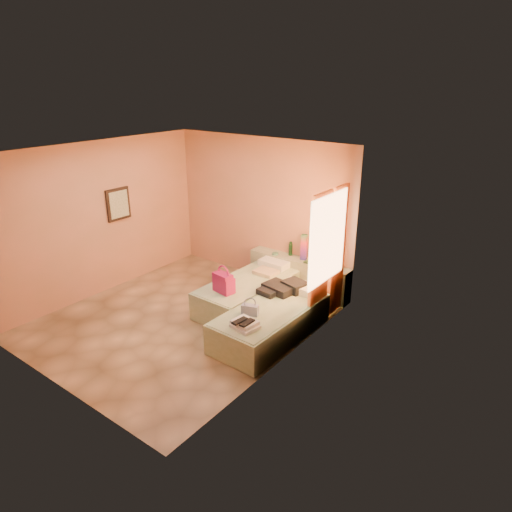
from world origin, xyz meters
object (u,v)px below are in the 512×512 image
(headboard_ledge, at_px, (298,275))
(bed_left, at_px, (249,293))
(green_book, at_px, (309,262))
(towel_stack, at_px, (245,325))
(blue_handbag, at_px, (250,310))
(bed_right, at_px, (271,322))
(water_bottle, at_px, (291,249))
(magenta_handbag, at_px, (224,283))
(flower_vase, at_px, (332,261))

(headboard_ledge, height_order, bed_left, headboard_ledge)
(headboard_ledge, distance_m, bed_left, 1.12)
(green_book, height_order, towel_stack, green_book)
(bed_left, relative_size, blue_handbag, 7.95)
(green_book, bearing_deg, bed_right, -77.20)
(water_bottle, relative_size, magenta_handbag, 0.73)
(bed_right, xyz_separation_m, towel_stack, (0.05, -0.71, 0.30))
(bed_right, bearing_deg, magenta_handbag, -179.14)
(towel_stack, bearing_deg, bed_right, 93.89)
(bed_right, bearing_deg, bed_left, 146.97)
(flower_vase, distance_m, towel_stack, 2.36)
(blue_handbag, xyz_separation_m, towel_stack, (0.18, -0.35, -0.03))
(flower_vase, bearing_deg, magenta_handbag, -124.56)
(bed_left, xyz_separation_m, green_book, (0.63, 1.00, 0.42))
(headboard_ledge, height_order, blue_handbag, blue_handbag)
(magenta_handbag, xyz_separation_m, blue_handbag, (0.82, -0.36, -0.09))
(blue_handbag, bearing_deg, green_book, 73.66)
(green_book, relative_size, flower_vase, 0.64)
(magenta_handbag, relative_size, towel_stack, 1.02)
(bed_right, xyz_separation_m, water_bottle, (-0.77, 1.75, 0.53))
(headboard_ledge, bearing_deg, bed_right, -72.53)
(bed_right, height_order, green_book, green_book)
(magenta_handbag, relative_size, blue_handbag, 1.42)
(water_bottle, bearing_deg, bed_left, -96.69)
(blue_handbag, bearing_deg, magenta_handbag, 135.70)
(water_bottle, distance_m, blue_handbag, 2.20)
(flower_vase, height_order, towel_stack, flower_vase)
(bed_right, height_order, magenta_handbag, magenta_handbag)
(headboard_ledge, relative_size, blue_handbag, 8.15)
(towel_stack, bearing_deg, headboard_ledge, 103.57)
(green_book, xyz_separation_m, towel_stack, (0.32, -2.32, -0.12))
(blue_handbag, bearing_deg, bed_right, 49.14)
(green_book, relative_size, towel_stack, 0.53)
(bed_left, height_order, flower_vase, flower_vase)
(magenta_handbag, distance_m, blue_handbag, 0.90)
(headboard_ledge, xyz_separation_m, magenta_handbag, (-0.43, -1.66, 0.34))
(bed_left, xyz_separation_m, towel_stack, (0.95, -1.32, 0.30))
(magenta_handbag, bearing_deg, green_book, 76.15)
(headboard_ledge, relative_size, magenta_handbag, 5.74)
(towel_stack, bearing_deg, green_book, 97.83)
(bed_right, distance_m, towel_stack, 0.77)
(headboard_ledge, distance_m, bed_right, 1.75)
(bed_right, height_order, flower_vase, flower_vase)
(bed_right, distance_m, water_bottle, 1.98)
(bed_left, height_order, blue_handbag, blue_handbag)
(bed_left, xyz_separation_m, magenta_handbag, (-0.05, -0.61, 0.42))
(water_bottle, bearing_deg, magenta_handbag, -96.08)
(flower_vase, bearing_deg, green_book, -176.81)
(headboard_ledge, height_order, water_bottle, water_bottle)
(water_bottle, distance_m, magenta_handbag, 1.75)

